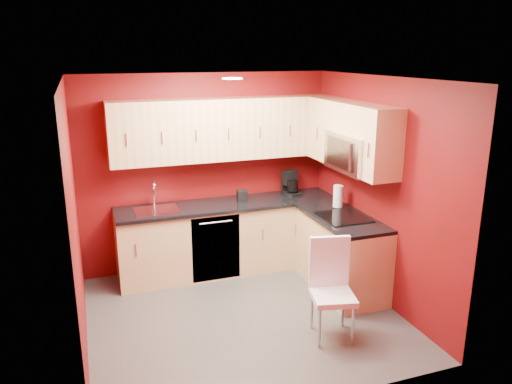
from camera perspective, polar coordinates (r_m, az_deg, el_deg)
floor at (r=5.54m, az=-1.45°, el=-13.95°), size 3.20×3.20×0.00m
ceiling at (r=4.82m, az=-1.66°, el=12.85°), size 3.20×3.20×0.00m
wall_back at (r=6.43m, az=-5.69°, el=2.24°), size 3.20×0.00×3.20m
wall_front at (r=3.73m, az=5.67°, el=-7.96°), size 3.20×0.00×3.20m
wall_left at (r=4.82m, az=-19.99°, el=-3.30°), size 0.00×3.00×3.00m
wall_right at (r=5.72m, az=13.89°, el=0.13°), size 0.00×3.00×3.00m
base_cabinets_back at (r=6.44m, az=-3.11°, el=-5.26°), size 2.80×0.60×0.87m
base_cabinets_right at (r=6.03m, az=9.67°, el=-7.00°), size 0.60×1.30×0.87m
countertop_back at (r=6.28m, az=-3.13°, el=-1.43°), size 2.80×0.63×0.04m
countertop_right at (r=5.85m, az=9.82°, el=-2.96°), size 0.63×1.27×0.04m
upper_cabinets_back at (r=6.21m, az=-3.63°, el=7.21°), size 2.80×0.35×0.75m
upper_cabinets_right at (r=5.86m, az=10.50°, el=7.09°), size 0.35×1.55×0.75m
microwave at (r=5.68m, az=11.32°, el=4.44°), size 0.42×0.76×0.42m
cooktop at (r=5.81m, az=9.95°, el=-2.83°), size 0.50×0.55×0.01m
sink at (r=6.10m, az=-11.32°, el=-1.71°), size 0.52×0.42×0.35m
dishwasher_front at (r=6.12m, az=-4.59°, el=-6.45°), size 0.60×0.02×0.82m
downlight at (r=5.10m, az=-2.72°, el=12.83°), size 0.20×0.20×0.01m
coffee_maker at (r=6.62m, az=4.18°, el=1.05°), size 0.25×0.29×0.32m
napkin_holder at (r=6.35m, az=-1.61°, el=-0.41°), size 0.14×0.14×0.13m
paper_towel at (r=6.14m, az=9.37°, el=-0.51°), size 0.21×0.21×0.27m
dining_chair at (r=5.00m, az=8.78°, el=-11.13°), size 0.49×0.50×1.00m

